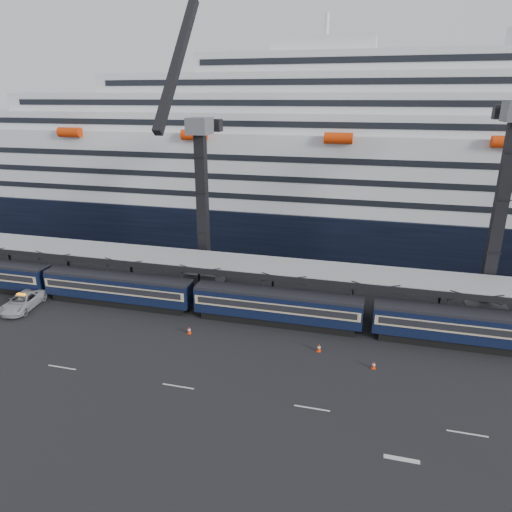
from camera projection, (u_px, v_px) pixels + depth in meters
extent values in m
plane|color=black|center=(340.00, 384.00, 41.07)|extent=(260.00, 260.00, 0.00)
cube|color=beige|center=(62.00, 367.00, 43.57)|extent=(3.00, 0.15, 0.02)
cube|color=beige|center=(178.00, 386.00, 40.73)|extent=(3.00, 0.15, 0.02)
cube|color=beige|center=(312.00, 408.00, 37.89)|extent=(3.00, 0.15, 0.02)
cube|color=beige|center=(467.00, 434.00, 35.04)|extent=(3.00, 0.15, 0.02)
cube|color=beige|center=(402.00, 459.00, 32.58)|extent=(2.50, 0.40, 0.02)
cube|color=black|center=(120.00, 301.00, 56.68)|extent=(17.48, 2.40, 0.90)
cube|color=black|center=(118.00, 287.00, 56.08)|extent=(19.00, 2.80, 2.70)
cube|color=#C0AE88|center=(118.00, 285.00, 55.98)|extent=(18.62, 2.92, 1.05)
cube|color=black|center=(118.00, 285.00, 55.97)|extent=(17.86, 2.98, 0.70)
cube|color=black|center=(117.00, 276.00, 55.58)|extent=(19.00, 2.50, 0.35)
cube|color=black|center=(277.00, 319.00, 51.94)|extent=(17.48, 2.40, 0.90)
cube|color=black|center=(277.00, 305.00, 51.34)|extent=(19.00, 2.80, 2.70)
cube|color=#C0AE88|center=(277.00, 303.00, 51.24)|extent=(18.62, 2.92, 1.05)
cube|color=black|center=(277.00, 302.00, 51.23)|extent=(17.86, 2.98, 0.70)
cube|color=black|center=(277.00, 293.00, 50.84)|extent=(19.00, 2.50, 0.35)
cube|color=black|center=(466.00, 342.00, 47.20)|extent=(17.48, 2.40, 0.90)
cube|color=black|center=(468.00, 326.00, 46.60)|extent=(19.00, 2.80, 2.70)
cube|color=#C0AE88|center=(469.00, 324.00, 46.50)|extent=(18.62, 2.92, 1.05)
cube|color=black|center=(469.00, 323.00, 46.48)|extent=(17.86, 2.98, 0.70)
cube|color=black|center=(470.00, 313.00, 46.10)|extent=(19.00, 2.50, 0.35)
cube|color=gray|center=(353.00, 273.00, 52.05)|extent=(130.00, 6.00, 0.25)
cube|color=black|center=(351.00, 286.00, 49.41)|extent=(130.00, 0.25, 0.70)
cube|color=black|center=(354.00, 267.00, 54.89)|extent=(130.00, 0.25, 0.70)
cube|color=black|center=(9.00, 252.00, 67.35)|extent=(0.25, 0.25, 5.40)
cube|color=black|center=(41.00, 272.00, 59.87)|extent=(0.25, 0.25, 5.40)
cube|color=black|center=(68.00, 258.00, 64.98)|extent=(0.25, 0.25, 5.40)
cube|color=black|center=(109.00, 279.00, 57.50)|extent=(0.25, 0.25, 5.40)
cube|color=black|center=(131.00, 264.00, 62.61)|extent=(0.25, 0.25, 5.40)
cube|color=black|center=(182.00, 287.00, 55.13)|extent=(0.25, 0.25, 5.40)
cube|color=black|center=(199.00, 271.00, 60.24)|extent=(0.25, 0.25, 5.40)
cube|color=black|center=(262.00, 295.00, 52.76)|extent=(0.25, 0.25, 5.40)
cube|color=black|center=(273.00, 278.00, 57.87)|extent=(0.25, 0.25, 5.40)
cube|color=black|center=(350.00, 305.00, 50.39)|extent=(0.25, 0.25, 5.40)
cube|color=black|center=(353.00, 286.00, 55.50)|extent=(0.25, 0.25, 5.40)
cube|color=black|center=(446.00, 315.00, 48.02)|extent=(0.25, 0.25, 5.40)
cube|color=black|center=(440.00, 294.00, 53.13)|extent=(0.25, 0.25, 5.40)
cube|color=black|center=(362.00, 220.00, 81.89)|extent=(200.00, 28.00, 7.00)
cube|color=silver|center=(367.00, 166.00, 78.73)|extent=(190.00, 26.88, 12.00)
cube|color=silver|center=(370.00, 121.00, 76.23)|extent=(160.00, 24.64, 3.00)
cube|color=black|center=(368.00, 126.00, 64.94)|extent=(153.60, 0.12, 0.90)
cube|color=silver|center=(372.00, 102.00, 75.24)|extent=(124.00, 21.84, 3.00)
cube|color=black|center=(370.00, 103.00, 65.22)|extent=(119.04, 0.12, 0.90)
cube|color=silver|center=(373.00, 83.00, 74.24)|extent=(90.00, 19.04, 3.00)
cube|color=black|center=(372.00, 81.00, 65.50)|extent=(86.40, 0.12, 0.90)
cube|color=silver|center=(375.00, 63.00, 73.24)|extent=(56.00, 16.24, 3.00)
cube|color=black|center=(374.00, 59.00, 65.78)|extent=(53.76, 0.12, 0.90)
cube|color=silver|center=(326.00, 47.00, 74.31)|extent=(16.00, 12.00, 2.50)
cylinder|color=red|center=(70.00, 132.00, 75.36)|extent=(4.00, 1.60, 1.60)
cylinder|color=red|center=(194.00, 135.00, 70.15)|extent=(4.00, 1.60, 1.60)
cylinder|color=red|center=(338.00, 138.00, 64.93)|extent=(4.00, 1.60, 1.60)
cylinder|color=red|center=(508.00, 142.00, 59.72)|extent=(4.00, 1.60, 1.60)
cube|color=#4A4C51|center=(205.00, 276.00, 62.82)|extent=(4.50, 4.50, 2.00)
cube|color=black|center=(203.00, 205.00, 59.49)|extent=(1.30, 1.30, 18.00)
cube|color=#4A4C51|center=(199.00, 126.00, 56.16)|extent=(2.60, 3.20, 2.00)
cube|color=black|center=(177.00, 62.00, 48.59)|extent=(0.90, 12.26, 14.37)
cube|color=black|center=(207.00, 125.00, 58.46)|extent=(0.90, 5.04, 0.90)
cube|color=black|center=(213.00, 125.00, 60.83)|extent=(2.20, 1.60, 1.60)
cube|color=#4A4C51|center=(482.00, 308.00, 53.61)|extent=(4.50, 4.50, 2.00)
cube|color=black|center=(499.00, 217.00, 49.95)|extent=(1.30, 1.30, 20.00)
cube|color=black|center=(511.00, 111.00, 48.85)|extent=(0.90, 5.60, 0.90)
cube|color=black|center=(504.00, 112.00, 51.47)|extent=(2.20, 1.60, 1.60)
imported|color=#A0A2A7|center=(23.00, 302.00, 55.33)|extent=(3.99, 6.95, 1.83)
cube|color=red|center=(29.00, 309.00, 55.34)|extent=(0.39, 0.39, 0.04)
cone|color=red|center=(29.00, 307.00, 55.21)|extent=(0.33, 0.33, 0.74)
cylinder|color=white|center=(29.00, 307.00, 55.21)|extent=(0.28, 0.28, 0.12)
cube|color=red|center=(189.00, 333.00, 49.79)|extent=(0.43, 0.43, 0.04)
cone|color=red|center=(189.00, 330.00, 49.65)|extent=(0.36, 0.36, 0.81)
cylinder|color=white|center=(189.00, 330.00, 49.65)|extent=(0.30, 0.30, 0.13)
cube|color=red|center=(319.00, 351.00, 46.33)|extent=(0.43, 0.43, 0.05)
cone|color=red|center=(319.00, 347.00, 46.19)|extent=(0.36, 0.36, 0.82)
cylinder|color=white|center=(319.00, 347.00, 46.19)|extent=(0.31, 0.31, 0.14)
cube|color=red|center=(373.00, 368.00, 43.41)|extent=(0.39, 0.39, 0.04)
cone|color=red|center=(374.00, 365.00, 43.27)|extent=(0.33, 0.33, 0.75)
cylinder|color=white|center=(374.00, 365.00, 43.27)|extent=(0.28, 0.28, 0.12)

